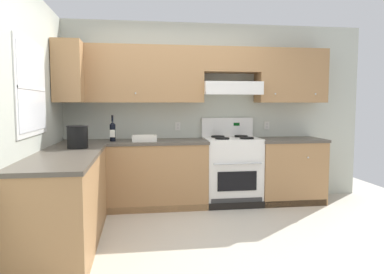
{
  "coord_description": "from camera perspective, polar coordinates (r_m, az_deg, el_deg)",
  "views": [
    {
      "loc": [
        -0.52,
        -3.67,
        1.4
      ],
      "look_at": [
        0.12,
        0.7,
        1.0
      ],
      "focal_mm": 34.18,
      "sensor_mm": 36.0,
      "label": 1
    }
  ],
  "objects": [
    {
      "name": "ground_plane",
      "position": [
        3.97,
        -0.2,
        -15.5
      ],
      "size": [
        7.04,
        7.04,
        0.0
      ],
      "primitive_type": "plane",
      "color": "beige"
    },
    {
      "name": "wall_back",
      "position": [
        5.28,
        1.81,
        6.03
      ],
      "size": [
        4.68,
        0.57,
        2.55
      ],
      "color": "beige",
      "rests_on": "ground_plane"
    },
    {
      "name": "counter_back_run",
      "position": [
        5.05,
        -0.77,
        -5.66
      ],
      "size": [
        3.6,
        0.65,
        0.91
      ],
      "color": "#A87A4C",
      "rests_on": "ground_plane"
    },
    {
      "name": "wall_left",
      "position": [
        4.05,
        -23.66,
        3.93
      ],
      "size": [
        0.47,
        4.0,
        2.55
      ],
      "color": "beige",
      "rests_on": "ground_plane"
    },
    {
      "name": "counter_left_run",
      "position": [
        3.86,
        -19.04,
        -9.35
      ],
      "size": [
        0.63,
        1.91,
        0.91
      ],
      "color": "#A87A4C",
      "rests_on": "ground_plane"
    },
    {
      "name": "stove",
      "position": [
        5.17,
        6.2,
        -5.12
      ],
      "size": [
        0.76,
        0.62,
        1.2
      ],
      "color": "white",
      "rests_on": "ground_plane"
    },
    {
      "name": "bowl",
      "position": [
        4.85,
        -7.45,
        -0.34
      ],
      "size": [
        0.32,
        0.21,
        0.08
      ],
      "color": "white",
      "rests_on": "counter_back_run"
    },
    {
      "name": "bucket",
      "position": [
        4.25,
        -17.44,
        0.1
      ],
      "size": [
        0.24,
        0.24,
        0.25
      ],
      "color": "black",
      "rests_on": "counter_left_run"
    },
    {
      "name": "wine_bottle",
      "position": [
        4.9,
        -12.29,
        0.93
      ],
      "size": [
        0.08,
        0.08,
        0.34
      ],
      "color": "black",
      "rests_on": "counter_back_run"
    }
  ]
}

